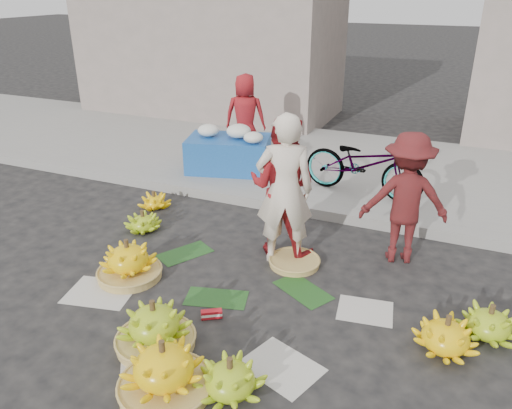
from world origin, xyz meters
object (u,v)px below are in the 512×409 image
at_px(banana_bunch_0, 128,261).
at_px(bicycle, 364,164).
at_px(vendor_cream, 285,190).
at_px(banana_bunch_4, 446,335).
at_px(flower_table, 229,152).

distance_m(banana_bunch_0, bicycle, 3.75).
distance_m(vendor_cream, bicycle, 2.20).
height_order(vendor_cream, bicycle, vendor_cream).
xyz_separation_m(banana_bunch_4, flower_table, (-3.75, 3.25, 0.28)).
relative_size(banana_bunch_4, bicycle, 0.42).
height_order(banana_bunch_0, vendor_cream, vendor_cream).
height_order(vendor_cream, flower_table, vendor_cream).
bearing_deg(bicycle, banana_bunch_0, 156.84).
bearing_deg(bicycle, banana_bunch_4, -146.92).
xyz_separation_m(banana_bunch_0, flower_table, (-0.38, 3.36, 0.24)).
height_order(banana_bunch_4, vendor_cream, vendor_cream).
xyz_separation_m(banana_bunch_0, vendor_cream, (1.45, 1.07, 0.69)).
distance_m(banana_bunch_4, flower_table, 4.98).
xyz_separation_m(vendor_cream, flower_table, (-1.84, 2.30, -0.46)).
bearing_deg(banana_bunch_4, vendor_cream, 153.48).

